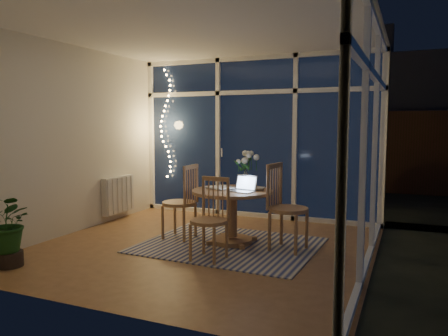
{
  "coord_description": "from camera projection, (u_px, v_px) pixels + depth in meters",
  "views": [
    {
      "loc": [
        2.32,
        -4.74,
        1.51
      ],
      "look_at": [
        0.18,
        0.25,
        0.97
      ],
      "focal_mm": 35.0,
      "sensor_mm": 36.0,
      "label": 1
    }
  ],
  "objects": [
    {
      "name": "newspapers",
      "position": [
        221.0,
        187.0,
        5.64
      ],
      "size": [
        0.42,
        0.38,
        0.02
      ],
      "primitive_type": "cube",
      "rotation": [
        0.0,
        0.0,
        -0.42
      ],
      "color": "silver",
      "rests_on": "dining_table"
    },
    {
      "name": "garden_shrubs",
      "position": [
        241.0,
        177.0,
        8.78
      ],
      "size": [
        0.9,
        0.9,
        0.9
      ],
      "primitive_type": "sphere",
      "color": "black",
      "rests_on": "ground"
    },
    {
      "name": "potted_plant",
      "position": [
        8.0,
        232.0,
        4.63
      ],
      "size": [
        0.64,
        0.59,
        0.76
      ],
      "primitive_type": "imported",
      "rotation": [
        0.0,
        0.0,
        0.26
      ],
      "color": "#194719",
      "rests_on": "floor"
    },
    {
      "name": "floor",
      "position": [
        203.0,
        247.0,
        5.4
      ],
      "size": [
        4.0,
        4.0,
        0.0
      ],
      "primitive_type": "plane",
      "color": "brown",
      "rests_on": "ground"
    },
    {
      "name": "wall_left",
      "position": [
        73.0,
        140.0,
        6.06
      ],
      "size": [
        0.04,
        4.0,
        2.6
      ],
      "primitive_type": "cube",
      "color": "silver",
      "rests_on": "floor"
    },
    {
      "name": "flower_vase",
      "position": [
        246.0,
        179.0,
        5.76
      ],
      "size": [
        0.21,
        0.21,
        0.21
      ],
      "primitive_type": "imported",
      "rotation": [
        0.0,
        0.0,
        -0.04
      ],
      "color": "white",
      "rests_on": "dining_table"
    },
    {
      "name": "phone",
      "position": [
        238.0,
        191.0,
        5.41
      ],
      "size": [
        0.12,
        0.08,
        0.01
      ],
      "primitive_type": "cube",
      "rotation": [
        0.0,
        0.0,
        -0.25
      ],
      "color": "black",
      "rests_on": "dining_table"
    },
    {
      "name": "window_wall_back",
      "position": [
        256.0,
        138.0,
        7.06
      ],
      "size": [
        4.0,
        0.1,
        2.6
      ],
      "primitive_type": "cube",
      "color": "white",
      "rests_on": "floor"
    },
    {
      "name": "wall_back",
      "position": [
        256.0,
        138.0,
        7.1
      ],
      "size": [
        4.0,
        0.04,
        2.6
      ],
      "primitive_type": "cube",
      "color": "silver",
      "rests_on": "floor"
    },
    {
      "name": "dining_table",
      "position": [
        232.0,
        217.0,
        5.53
      ],
      "size": [
        1.05,
        1.05,
        0.69
      ],
      "primitive_type": "cylinder",
      "rotation": [
        0.0,
        0.0,
        -0.04
      ],
      "color": "#A36B4A",
      "rests_on": "floor"
    },
    {
      "name": "wall_right",
      "position": [
        377.0,
        145.0,
        4.49
      ],
      "size": [
        0.04,
        4.0,
        2.6
      ],
      "primitive_type": "cube",
      "color": "silver",
      "rests_on": "floor"
    },
    {
      "name": "neighbour_roof",
      "position": [
        338.0,
        101.0,
        12.83
      ],
      "size": [
        7.0,
        3.0,
        2.2
      ],
      "primitive_type": "cube",
      "color": "#373943",
      "rests_on": "ground"
    },
    {
      "name": "bowl",
      "position": [
        259.0,
        189.0,
        5.47
      ],
      "size": [
        0.16,
        0.16,
        0.04
      ],
      "primitive_type": "imported",
      "rotation": [
        0.0,
        0.0,
        -0.04
      ],
      "color": "silver",
      "rests_on": "dining_table"
    },
    {
      "name": "garden_fence",
      "position": [
        304.0,
        150.0,
        10.34
      ],
      "size": [
        11.0,
        0.08,
        1.8
      ],
      "primitive_type": "cube",
      "color": "#372514",
      "rests_on": "ground"
    },
    {
      "name": "chair_front",
      "position": [
        209.0,
        219.0,
        4.83
      ],
      "size": [
        0.46,
        0.46,
        0.94
      ],
      "primitive_type": "cube",
      "rotation": [
        0.0,
        0.0,
        -0.06
      ],
      "color": "#A36B4A",
      "rests_on": "floor"
    },
    {
      "name": "wall_front",
      "position": [
        91.0,
        152.0,
        3.44
      ],
      "size": [
        4.0,
        0.04,
        2.6
      ],
      "primitive_type": "cube",
      "color": "silver",
      "rests_on": "floor"
    },
    {
      "name": "ceiling",
      "position": [
        202.0,
        32.0,
        5.14
      ],
      "size": [
        4.0,
        4.0,
        0.0
      ],
      "primitive_type": "plane",
      "color": "silver",
      "rests_on": "wall_back"
    },
    {
      "name": "garden_patio",
      "position": [
        321.0,
        195.0,
        9.78
      ],
      "size": [
        12.0,
        6.0,
        0.1
      ],
      "primitive_type": "cube",
      "color": "black",
      "rests_on": "ground"
    },
    {
      "name": "radiator",
      "position": [
        118.0,
        195.0,
        6.94
      ],
      "size": [
        0.1,
        0.7,
        0.58
      ],
      "primitive_type": "cube",
      "color": "silver",
      "rests_on": "wall_left"
    },
    {
      "name": "rug",
      "position": [
        229.0,
        245.0,
        5.47
      ],
      "size": [
        2.19,
        1.78,
        0.01
      ],
      "primitive_type": "cube",
      "rotation": [
        0.0,
        0.0,
        -0.04
      ],
      "color": "beige",
      "rests_on": "floor"
    },
    {
      "name": "window_wall_right",
      "position": [
        373.0,
        145.0,
        4.5
      ],
      "size": [
        0.1,
        4.0,
        2.6
      ],
      "primitive_type": "cube",
      "color": "white",
      "rests_on": "floor"
    },
    {
      "name": "chair_right",
      "position": [
        289.0,
        207.0,
        5.2
      ],
      "size": [
        0.56,
        0.56,
        1.06
      ],
      "primitive_type": "cube",
      "rotation": [
        0.0,
        0.0,
        1.42
      ],
      "color": "#A36B4A",
      "rests_on": "floor"
    },
    {
      "name": "fairy_lights",
      "position": [
        165.0,
        124.0,
        7.61
      ],
      "size": [
        0.24,
        0.1,
        1.85
      ],
      "primitive_type": null,
      "color": "#FFC066",
      "rests_on": "window_wall_back"
    },
    {
      "name": "laptop",
      "position": [
        241.0,
        183.0,
        5.33
      ],
      "size": [
        0.35,
        0.32,
        0.22
      ],
      "primitive_type": null,
      "rotation": [
        0.0,
        0.0,
        -0.23
      ],
      "color": "#B8B9BD",
      "rests_on": "dining_table"
    },
    {
      "name": "chair_left",
      "position": [
        179.0,
        201.0,
        5.76
      ],
      "size": [
        0.47,
        0.47,
        1.01
      ],
      "primitive_type": "cube",
      "rotation": [
        0.0,
        0.0,
        -1.58
      ],
      "color": "#A36B4A",
      "rests_on": "floor"
    }
  ]
}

